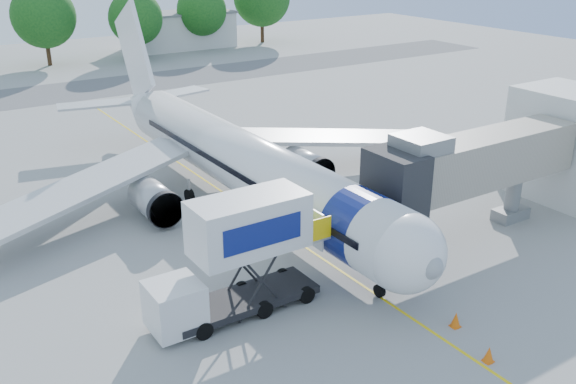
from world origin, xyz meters
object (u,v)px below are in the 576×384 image
ground_tug (520,331)px  jet_bridge (465,165)px  aircraft (238,160)px  catering_hiloader (236,258)px

ground_tug → jet_bridge: bearing=35.2°
jet_bridge → ground_tug: (-5.82, -8.76, -3.55)m
aircraft → jet_bridge: bearing=-54.3°
aircraft → catering_hiloader: (-6.27, -11.12, -0.19)m
aircraft → jet_bridge: aircraft is taller
catering_hiloader → ground_tug: (8.45, -8.76, -1.96)m
catering_hiloader → ground_tug: catering_hiloader is taller
aircraft → catering_hiloader: bearing=-119.4°
aircraft → jet_bridge: (7.99, -11.12, 1.39)m
jet_bridge → ground_tug: size_ratio=3.28×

